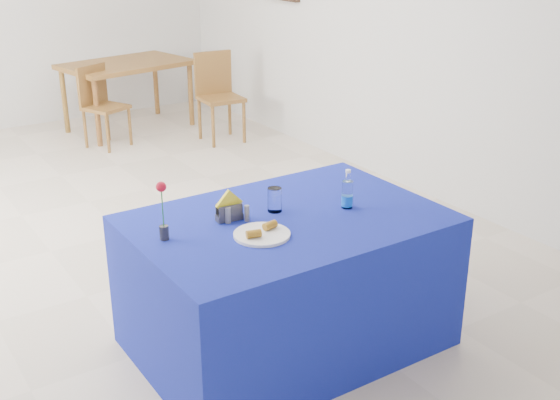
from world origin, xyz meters
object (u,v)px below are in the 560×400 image
object	(u,v)px
plate	(262,234)
chair_bg_left	(100,100)
oak_table	(127,69)
water_bottle	(347,195)
chair_bg_right	(217,90)
blue_table	(287,282)

from	to	relation	value
plate	chair_bg_left	bearing A→B (deg)	80.74
plate	oak_table	bearing A→B (deg)	75.93
water_bottle	plate	bearing A→B (deg)	-173.96
plate	chair_bg_right	size ratio (longest dim) A/B	0.30
blue_table	oak_table	distance (m)	4.71
oak_table	chair_bg_right	world-z (taller)	chair_bg_right
plate	blue_table	bearing A→B (deg)	28.00
chair_bg_left	water_bottle	bearing A→B (deg)	-116.06
plate	blue_table	xyz separation A→B (m)	(0.23, 0.12, -0.39)
water_bottle	chair_bg_right	distance (m)	3.97
chair_bg_right	blue_table	bearing A→B (deg)	-108.98
blue_table	chair_bg_left	distance (m)	4.18
water_bottle	chair_bg_left	world-z (taller)	water_bottle
oak_table	water_bottle	bearing A→B (deg)	-97.39
water_bottle	chair_bg_right	world-z (taller)	water_bottle
plate	chair_bg_right	xyz separation A→B (m)	(1.83, 3.82, -0.23)
oak_table	chair_bg_right	xyz separation A→B (m)	(0.64, -0.91, -0.14)
blue_table	plate	bearing A→B (deg)	-152.00
blue_table	chair_bg_left	world-z (taller)	chair_bg_left
water_bottle	chair_bg_left	bearing A→B (deg)	88.39
chair_bg_left	chair_bg_right	bearing A→B (deg)	-46.51
oak_table	chair_bg_left	bearing A→B (deg)	-137.28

